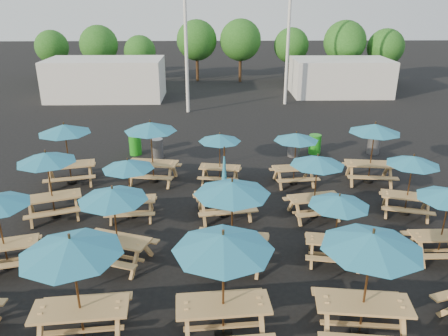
{
  "coord_description": "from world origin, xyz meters",
  "views": [
    {
      "loc": [
        -0.34,
        -13.24,
        6.98
      ],
      "look_at": [
        0.0,
        1.5,
        1.1
      ],
      "focal_mm": 35.0,
      "sensor_mm": 36.0,
      "label": 1
    }
  ],
  "objects_px": {
    "picnic_unit_2": "(47,162)",
    "picnic_unit_3": "(65,133)",
    "picnic_unit_7": "(151,131)",
    "waste_bin_1": "(157,148)",
    "picnic_unit_10": "(224,188)",
    "picnic_unit_13": "(339,205)",
    "picnic_unit_8": "(223,250)",
    "picnic_unit_5": "(113,199)",
    "picnic_unit_6": "(128,168)",
    "waste_bin_4": "(374,144)",
    "waste_bin_3": "(315,144)",
    "picnic_unit_4": "(72,253)",
    "picnic_unit_18": "(413,164)",
    "picnic_unit_11": "(220,141)",
    "picnic_unit_14": "(317,165)",
    "picnic_unit_15": "(296,140)",
    "picnic_unit_9": "(232,194)",
    "picnic_unit_19": "(374,132)",
    "waste_bin_2": "(294,147)",
    "picnic_unit_12": "(371,248)",
    "waste_bin_0": "(135,145)"
  },
  "relations": [
    {
      "from": "picnic_unit_12",
      "to": "waste_bin_3",
      "type": "xyz_separation_m",
      "value": [
        1.55,
        11.77,
        -1.75
      ]
    },
    {
      "from": "picnic_unit_4",
      "to": "waste_bin_0",
      "type": "bearing_deg",
      "value": 88.68
    },
    {
      "from": "picnic_unit_12",
      "to": "picnic_unit_18",
      "type": "relative_size",
      "value": 1.2
    },
    {
      "from": "picnic_unit_2",
      "to": "picnic_unit_13",
      "type": "relative_size",
      "value": 1.19
    },
    {
      "from": "picnic_unit_18",
      "to": "waste_bin_4",
      "type": "distance_m",
      "value": 6.32
    },
    {
      "from": "waste_bin_0",
      "to": "picnic_unit_12",
      "type": "bearing_deg",
      "value": -59.88
    },
    {
      "from": "picnic_unit_4",
      "to": "picnic_unit_5",
      "type": "distance_m",
      "value": 2.95
    },
    {
      "from": "picnic_unit_7",
      "to": "picnic_unit_15",
      "type": "xyz_separation_m",
      "value": [
        5.55,
        -0.34,
        -0.32
      ]
    },
    {
      "from": "picnic_unit_15",
      "to": "picnic_unit_7",
      "type": "bearing_deg",
      "value": 169.26
    },
    {
      "from": "picnic_unit_10",
      "to": "picnic_unit_13",
      "type": "height_order",
      "value": "picnic_unit_10"
    },
    {
      "from": "picnic_unit_4",
      "to": "picnic_unit_12",
      "type": "distance_m",
      "value": 6.02
    },
    {
      "from": "picnic_unit_13",
      "to": "picnic_unit_18",
      "type": "relative_size",
      "value": 0.94
    },
    {
      "from": "picnic_unit_8",
      "to": "picnic_unit_14",
      "type": "height_order",
      "value": "picnic_unit_8"
    },
    {
      "from": "picnic_unit_6",
      "to": "picnic_unit_18",
      "type": "distance_m",
      "value": 9.26
    },
    {
      "from": "picnic_unit_18",
      "to": "picnic_unit_14",
      "type": "bearing_deg",
      "value": -161.86
    },
    {
      "from": "picnic_unit_5",
      "to": "picnic_unit_6",
      "type": "relative_size",
      "value": 1.15
    },
    {
      "from": "picnic_unit_8",
      "to": "waste_bin_0",
      "type": "distance_m",
      "value": 12.53
    },
    {
      "from": "picnic_unit_7",
      "to": "waste_bin_4",
      "type": "height_order",
      "value": "picnic_unit_7"
    },
    {
      "from": "waste_bin_1",
      "to": "waste_bin_2",
      "type": "height_order",
      "value": "same"
    },
    {
      "from": "picnic_unit_9",
      "to": "picnic_unit_12",
      "type": "relative_size",
      "value": 0.97
    },
    {
      "from": "picnic_unit_18",
      "to": "waste_bin_3",
      "type": "relative_size",
      "value": 2.4
    },
    {
      "from": "picnic_unit_19",
      "to": "picnic_unit_5",
      "type": "bearing_deg",
      "value": -141.01
    },
    {
      "from": "picnic_unit_7",
      "to": "picnic_unit_19",
      "type": "xyz_separation_m",
      "value": [
        8.57,
        -0.24,
        -0.05
      ]
    },
    {
      "from": "picnic_unit_2",
      "to": "picnic_unit_3",
      "type": "bearing_deg",
      "value": 76.61
    },
    {
      "from": "waste_bin_2",
      "to": "picnic_unit_6",
      "type": "bearing_deg",
      "value": -137.87
    },
    {
      "from": "picnic_unit_2",
      "to": "picnic_unit_19",
      "type": "bearing_deg",
      "value": -6.25
    },
    {
      "from": "picnic_unit_15",
      "to": "picnic_unit_18",
      "type": "xyz_separation_m",
      "value": [
        3.36,
        -2.64,
        0.01
      ]
    },
    {
      "from": "picnic_unit_3",
      "to": "waste_bin_1",
      "type": "distance_m",
      "value": 4.5
    },
    {
      "from": "picnic_unit_8",
      "to": "picnic_unit_18",
      "type": "relative_size",
      "value": 1.2
    },
    {
      "from": "picnic_unit_7",
      "to": "waste_bin_2",
      "type": "xyz_separation_m",
      "value": [
        6.1,
        2.82,
        -1.67
      ]
    },
    {
      "from": "picnic_unit_14",
      "to": "waste_bin_3",
      "type": "bearing_deg",
      "value": 66.75
    },
    {
      "from": "picnic_unit_7",
      "to": "picnic_unit_12",
      "type": "bearing_deg",
      "value": -47.17
    },
    {
      "from": "picnic_unit_7",
      "to": "picnic_unit_2",
      "type": "bearing_deg",
      "value": -125.72
    },
    {
      "from": "picnic_unit_7",
      "to": "picnic_unit_14",
      "type": "xyz_separation_m",
      "value": [
        5.75,
        -3.07,
        -0.25
      ]
    },
    {
      "from": "picnic_unit_7",
      "to": "picnic_unit_9",
      "type": "height_order",
      "value": "picnic_unit_9"
    },
    {
      "from": "picnic_unit_4",
      "to": "picnic_unit_10",
      "type": "height_order",
      "value": "picnic_unit_4"
    },
    {
      "from": "waste_bin_1",
      "to": "waste_bin_3",
      "type": "distance_m",
      "value": 7.34
    },
    {
      "from": "picnic_unit_10",
      "to": "waste_bin_2",
      "type": "relative_size",
      "value": 2.75
    },
    {
      "from": "picnic_unit_15",
      "to": "picnic_unit_11",
      "type": "bearing_deg",
      "value": 168.96
    },
    {
      "from": "picnic_unit_19",
      "to": "waste_bin_4",
      "type": "bearing_deg",
      "value": 75.58
    },
    {
      "from": "picnic_unit_10",
      "to": "picnic_unit_18",
      "type": "bearing_deg",
      "value": -9.91
    },
    {
      "from": "picnic_unit_2",
      "to": "picnic_unit_5",
      "type": "distance_m",
      "value": 3.87
    },
    {
      "from": "picnic_unit_10",
      "to": "picnic_unit_11",
      "type": "height_order",
      "value": "picnic_unit_10"
    },
    {
      "from": "waste_bin_1",
      "to": "waste_bin_4",
      "type": "height_order",
      "value": "same"
    },
    {
      "from": "picnic_unit_7",
      "to": "waste_bin_1",
      "type": "distance_m",
      "value": 3.24
    },
    {
      "from": "picnic_unit_3",
      "to": "picnic_unit_9",
      "type": "distance_m",
      "value": 8.36
    },
    {
      "from": "picnic_unit_7",
      "to": "picnic_unit_8",
      "type": "xyz_separation_m",
      "value": [
        2.6,
        -8.55,
        0.08
      ]
    },
    {
      "from": "picnic_unit_18",
      "to": "picnic_unit_11",
      "type": "bearing_deg",
      "value": 172.17
    },
    {
      "from": "picnic_unit_4",
      "to": "waste_bin_4",
      "type": "distance_m",
      "value": 15.71
    },
    {
      "from": "picnic_unit_5",
      "to": "picnic_unit_7",
      "type": "bearing_deg",
      "value": 107.01
    }
  ]
}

